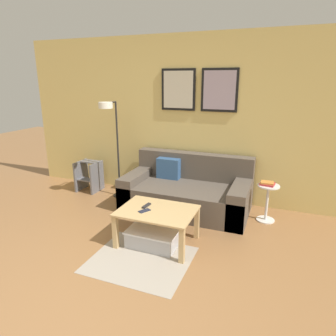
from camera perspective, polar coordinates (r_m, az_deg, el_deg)
ground_plane at (r=2.90m, az=-19.65°, el=-25.36°), size 16.00×16.00×0.00m
wall_back at (r=4.82m, az=2.56°, el=9.34°), size 5.60×0.09×2.55m
area_rug at (r=3.43m, az=-5.24°, el=-16.94°), size 1.06×0.92×0.01m
couch at (r=4.53m, az=3.63°, el=-4.51°), size 1.83×0.96×0.79m
coffee_table at (r=3.56m, az=-2.07°, el=-9.10°), size 0.88×0.64×0.43m
storage_bin at (r=3.64m, az=-2.68°, el=-12.87°), size 0.59×0.45×0.20m
floor_lamp at (r=4.69m, az=-10.85°, el=7.16°), size 0.22×0.49×1.57m
side_table at (r=4.33m, az=18.39°, el=-5.75°), size 0.29×0.29×0.52m
book_stack at (r=4.26m, az=18.40°, el=-2.80°), size 0.21×0.19×0.04m
remote_control at (r=3.61m, az=-4.14°, el=-7.17°), size 0.06×0.15×0.02m
cell_phone at (r=3.50m, az=-4.51°, el=-8.12°), size 0.13×0.15×0.01m
step_stool at (r=5.41m, az=-14.82°, el=-1.36°), size 0.36×0.38×0.52m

